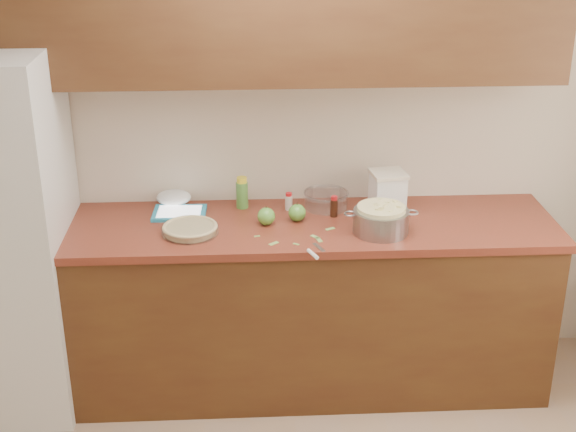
{
  "coord_description": "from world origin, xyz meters",
  "views": [
    {
      "loc": [
        -0.21,
        -2.15,
        2.51
      ],
      "look_at": [
        -0.02,
        1.43,
        0.98
      ],
      "focal_mm": 50.0,
      "sensor_mm": 36.0,
      "label": 1
    }
  ],
  "objects": [
    {
      "name": "peel_e",
      "position": [
        0.01,
        1.23,
        0.92
      ],
      "size": [
        0.03,
        0.03,
        0.0
      ],
      "primitive_type": "cube",
      "rotation": [
        0.0,
        0.0,
        -0.58
      ],
      "color": "#96C760",
      "rests_on": "counter_run"
    },
    {
      "name": "cinnamon_shaker",
      "position": [
        -0.0,
        1.65,
        0.96
      ],
      "size": [
        0.04,
        0.04,
        0.09
      ],
      "rotation": [
        0.0,
        0.0,
        0.09
      ],
      "color": "beige",
      "rests_on": "counter_run"
    },
    {
      "name": "lemon_bottle",
      "position": [
        -0.24,
        1.69,
        1.0
      ],
      "size": [
        0.06,
        0.06,
        0.17
      ],
      "rotation": [
        0.0,
        0.0,
        0.29
      ],
      "color": "#4C8C38",
      "rests_on": "counter_run"
    },
    {
      "name": "upper_cabinets",
      "position": [
        0.0,
        1.63,
        1.95
      ],
      "size": [
        2.6,
        0.34,
        0.7
      ],
      "primitive_type": "cube",
      "color": "#4F3018",
      "rests_on": "room_shell"
    },
    {
      "name": "peel_c",
      "position": [
        -0.1,
        1.24,
        0.92
      ],
      "size": [
        0.05,
        0.05,
        0.0
      ],
      "primitive_type": "cube",
      "rotation": [
        0.0,
        0.0,
        -2.46
      ],
      "color": "#96C760",
      "rests_on": "counter_run"
    },
    {
      "name": "vanilla_bottle",
      "position": [
        0.22,
        1.55,
        0.97
      ],
      "size": [
        0.04,
        0.04,
        0.11
      ],
      "rotation": [
        0.0,
        0.0,
        0.14
      ],
      "color": "black",
      "rests_on": "counter_run"
    },
    {
      "name": "peel_a",
      "position": [
        0.1,
        1.3,
        0.92
      ],
      "size": [
        0.05,
        0.05,
        0.0
      ],
      "primitive_type": "cube",
      "rotation": [
        0.0,
        0.0,
        -0.87
      ],
      "color": "#96C760",
      "rests_on": "counter_run"
    },
    {
      "name": "flour_canister",
      "position": [
        0.5,
        1.61,
        1.03
      ],
      "size": [
        0.19,
        0.19,
        0.21
      ],
      "rotation": [
        0.0,
        0.0,
        0.13
      ],
      "color": "white",
      "rests_on": "counter_run"
    },
    {
      "name": "peel_f",
      "position": [
        0.19,
        1.39,
        0.92
      ],
      "size": [
        0.05,
        0.04,
        0.0
      ],
      "primitive_type": "cube",
      "rotation": [
        0.0,
        0.0,
        0.5
      ],
      "color": "#96C760",
      "rests_on": "counter_run"
    },
    {
      "name": "paper_towel",
      "position": [
        -0.6,
        1.76,
        0.96
      ],
      "size": [
        0.22,
        0.2,
        0.07
      ],
      "primitive_type": "ellipsoid",
      "rotation": [
        0.0,
        0.0,
        -0.37
      ],
      "color": "white",
      "rests_on": "counter_run"
    },
    {
      "name": "mixing_bowl",
      "position": [
        0.19,
        1.67,
        0.97
      ],
      "size": [
        0.23,
        0.23,
        0.09
      ],
      "rotation": [
        0.0,
        0.0,
        -0.29
      ],
      "color": "silver",
      "rests_on": "counter_run"
    },
    {
      "name": "apple_center",
      "position": [
        0.03,
        1.5,
        0.96
      ],
      "size": [
        0.09,
        0.09,
        0.1
      ],
      "color": "#589E37",
      "rests_on": "counter_run"
    },
    {
      "name": "counter_run",
      "position": [
        0.0,
        1.48,
        0.46
      ],
      "size": [
        2.64,
        0.68,
        0.92
      ],
      "color": "#4F3216",
      "rests_on": "ground"
    },
    {
      "name": "tablet",
      "position": [
        -0.56,
        1.61,
        0.93
      ],
      "size": [
        0.27,
        0.21,
        0.02
      ],
      "rotation": [
        0.0,
        0.0,
        -0.04
      ],
      "color": "teal",
      "rests_on": "counter_run"
    },
    {
      "name": "colander",
      "position": [
        0.42,
        1.34,
        0.98
      ],
      "size": [
        0.36,
        0.27,
        0.13
      ],
      "rotation": [
        0.0,
        0.0,
        -0.22
      ],
      "color": "gray",
      "rests_on": "counter_run"
    },
    {
      "name": "apple_left",
      "position": [
        -0.12,
        1.46,
        0.96
      ],
      "size": [
        0.09,
        0.09,
        0.1
      ],
      "color": "#589E37",
      "rests_on": "counter_run"
    },
    {
      "name": "peel_d",
      "position": [
        0.12,
        1.27,
        0.92
      ],
      "size": [
        0.03,
        0.06,
        0.0
      ],
      "primitive_type": "cube",
      "rotation": [
        0.0,
        0.0,
        -1.29
      ],
      "color": "#96C760",
      "rests_on": "counter_run"
    },
    {
      "name": "pie",
      "position": [
        -0.49,
        1.38,
        0.94
      ],
      "size": [
        0.27,
        0.27,
        0.04
      ],
      "rotation": [
        0.0,
        0.0,
        -0.26
      ],
      "color": "silver",
      "rests_on": "counter_run"
    },
    {
      "name": "room_shell",
      "position": [
        0.0,
        0.0,
        1.3
      ],
      "size": [
        3.6,
        3.6,
        3.6
      ],
      "color": "tan",
      "rests_on": "ground"
    },
    {
      "name": "peel_b",
      "position": [
        -0.17,
        1.33,
        0.92
      ],
      "size": [
        0.03,
        0.02,
        0.0
      ],
      "primitive_type": "cube",
      "rotation": [
        0.0,
        0.0,
        0.21
      ],
      "color": "#96C760",
      "rests_on": "counter_run"
    },
    {
      "name": "paring_knife",
      "position": [
        0.08,
        1.11,
        0.93
      ],
      "size": [
        0.09,
        0.18,
        0.02
      ],
      "rotation": [
        0.0,
        0.0,
        0.39
      ],
      "color": "gray",
      "rests_on": "counter_run"
    }
  ]
}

